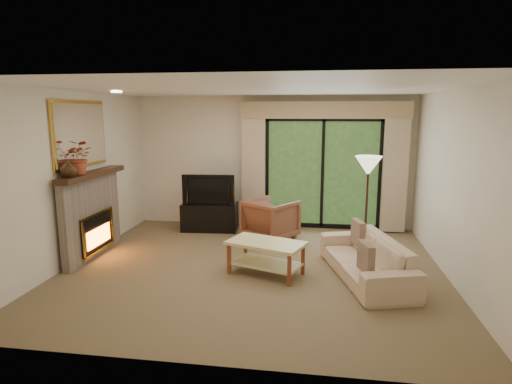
# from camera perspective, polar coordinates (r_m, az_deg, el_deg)

# --- Properties ---
(floor) EXTENTS (5.50, 5.50, 0.00)m
(floor) POSITION_cam_1_polar(r_m,az_deg,el_deg) (6.44, -0.40, -10.15)
(floor) COLOR brown
(floor) RESTS_ON ground
(ceiling) EXTENTS (5.50, 5.50, 0.00)m
(ceiling) POSITION_cam_1_polar(r_m,az_deg,el_deg) (6.03, -0.43, 13.61)
(ceiling) COLOR white
(ceiling) RESTS_ON ground
(wall_back) EXTENTS (5.00, 0.00, 5.00)m
(wall_back) POSITION_cam_1_polar(r_m,az_deg,el_deg) (8.56, 2.17, 4.00)
(wall_back) COLOR silver
(wall_back) RESTS_ON ground
(wall_front) EXTENTS (5.00, 0.00, 5.00)m
(wall_front) POSITION_cam_1_polar(r_m,az_deg,el_deg) (3.71, -6.39, -4.85)
(wall_front) COLOR silver
(wall_front) RESTS_ON ground
(wall_left) EXTENTS (0.00, 5.00, 5.00)m
(wall_left) POSITION_cam_1_polar(r_m,az_deg,el_deg) (7.07, -23.04, 1.75)
(wall_left) COLOR silver
(wall_left) RESTS_ON ground
(wall_right) EXTENTS (0.00, 5.00, 5.00)m
(wall_right) POSITION_cam_1_polar(r_m,az_deg,el_deg) (6.30, 25.13, 0.61)
(wall_right) COLOR silver
(wall_right) RESTS_ON ground
(fireplace) EXTENTS (0.24, 1.70, 1.37)m
(fireplace) POSITION_cam_1_polar(r_m,az_deg,el_deg) (7.29, -21.07, -2.79)
(fireplace) COLOR slate
(fireplace) RESTS_ON floor
(mirror) EXTENTS (0.07, 1.45, 1.02)m
(mirror) POSITION_cam_1_polar(r_m,az_deg,el_deg) (7.16, -22.34, 7.15)
(mirror) COLOR gold
(mirror) RESTS_ON wall_left
(sliding_door) EXTENTS (2.26, 0.10, 2.16)m
(sliding_door) POSITION_cam_1_polar(r_m,az_deg,el_deg) (8.49, 8.86, 2.46)
(sliding_door) COLOR black
(sliding_door) RESTS_ON floor
(curtain_left) EXTENTS (0.45, 0.18, 2.35)m
(curtain_left) POSITION_cam_1_polar(r_m,az_deg,el_deg) (8.46, -0.31, 3.25)
(curtain_left) COLOR #C9B091
(curtain_left) RESTS_ON floor
(curtain_right) EXTENTS (0.45, 0.18, 2.35)m
(curtain_right) POSITION_cam_1_polar(r_m,az_deg,el_deg) (8.48, 18.04, 2.75)
(curtain_right) COLOR #C9B091
(curtain_right) RESTS_ON floor
(cornice) EXTENTS (3.20, 0.24, 0.32)m
(cornice) POSITION_cam_1_polar(r_m,az_deg,el_deg) (8.31, 9.10, 10.73)
(cornice) COLOR tan
(cornice) RESTS_ON wall_back
(media_console) EXTENTS (1.10, 0.56, 0.53)m
(media_console) POSITION_cam_1_polar(r_m,az_deg,el_deg) (8.42, -6.18, -3.31)
(media_console) COLOR black
(media_console) RESTS_ON floor
(tv) EXTENTS (1.01, 0.20, 0.58)m
(tv) POSITION_cam_1_polar(r_m,az_deg,el_deg) (8.30, -6.26, 0.43)
(tv) COLOR black
(tv) RESTS_ON media_console
(armchair) EXTENTS (1.12, 1.12, 0.75)m
(armchair) POSITION_cam_1_polar(r_m,az_deg,el_deg) (7.74, 1.95, -3.69)
(armchair) COLOR brown
(armchair) RESTS_ON floor
(sofa) EXTENTS (1.26, 2.09, 0.57)m
(sofa) POSITION_cam_1_polar(r_m,az_deg,el_deg) (6.20, 14.43, -8.55)
(sofa) COLOR #D0B091
(sofa) RESTS_ON floor
(pillow_near) EXTENTS (0.19, 0.38, 0.37)m
(pillow_near) POSITION_cam_1_polar(r_m,az_deg,el_deg) (5.60, 14.43, -8.46)
(pillow_near) COLOR brown
(pillow_near) RESTS_ON sofa
(pillow_far) EXTENTS (0.20, 0.39, 0.38)m
(pillow_far) POSITION_cam_1_polar(r_m,az_deg,el_deg) (6.67, 13.46, -5.31)
(pillow_far) COLOR brown
(pillow_far) RESTS_ON sofa
(coffee_table) EXTENTS (1.20, 0.91, 0.48)m
(coffee_table) POSITION_cam_1_polar(r_m,az_deg,el_deg) (6.16, 1.34, -8.77)
(coffee_table) COLOR #F5DF95
(coffee_table) RESTS_ON floor
(floor_lamp) EXTENTS (0.43, 0.43, 1.60)m
(floor_lamp) POSITION_cam_1_polar(r_m,az_deg,el_deg) (7.16, 14.51, -1.71)
(floor_lamp) COLOR beige
(floor_lamp) RESTS_ON floor
(vase) EXTENTS (0.29, 0.29, 0.26)m
(vase) POSITION_cam_1_polar(r_m,az_deg,el_deg) (6.67, -23.73, 2.94)
(vase) COLOR #362112
(vase) RESTS_ON fireplace
(branches) EXTENTS (0.50, 0.45, 0.51)m
(branches) POSITION_cam_1_polar(r_m,az_deg,el_deg) (6.89, -22.60, 4.30)
(branches) COLOR #A34326
(branches) RESTS_ON fireplace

